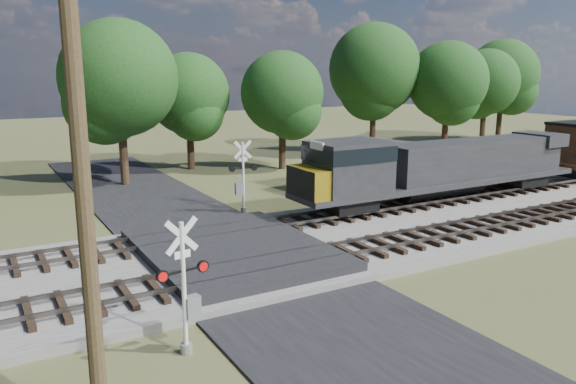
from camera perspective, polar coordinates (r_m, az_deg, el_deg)
ground at (r=23.12m, az=-5.07°, el=-7.17°), size 160.00×160.00×0.00m
ballast_bed at (r=28.86m, az=12.85°, el=-3.16°), size 140.00×10.00×0.30m
road at (r=23.11m, az=-5.07°, el=-7.08°), size 7.00×60.00×0.08m
crossing_panel at (r=23.45m, az=-5.60°, el=-6.08°), size 7.00×9.00×0.62m
track_near at (r=22.78m, az=4.24°, el=-6.36°), size 140.00×2.60×0.33m
track_far at (r=26.88m, az=-1.72°, el=-3.41°), size 140.00×2.60×0.33m
crossing_signal_near at (r=15.78m, az=-10.24°, el=-10.53°), size 1.56×0.39×3.89m
crossing_signal_far at (r=30.64m, az=-4.71°, el=0.92°), size 1.61×0.38×4.00m
utility_pole at (r=11.27m, az=-20.04°, el=-0.67°), size 2.32×1.05×10.01m
equipment_shed at (r=36.26m, az=6.92°, el=2.62°), size 5.31×5.31×3.25m
treeline at (r=44.21m, az=-5.61°, el=10.96°), size 79.76×12.34×11.95m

